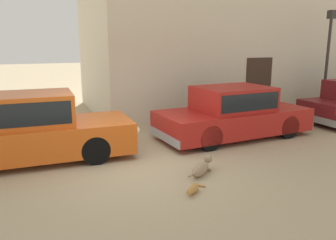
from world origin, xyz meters
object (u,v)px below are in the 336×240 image
object	(u,v)px
parked_sedan_nearest	(25,129)
street_lamp	(328,50)
stray_cat	(193,189)
parked_sedan_second	(233,112)
stray_dog_spotted	(202,167)

from	to	relation	value
parked_sedan_nearest	street_lamp	bearing A→B (deg)	7.74
stray_cat	street_lamp	size ratio (longest dim) A/B	0.14
parked_sedan_second	stray_dog_spotted	bearing A→B (deg)	-137.85
parked_sedan_second	stray_cat	size ratio (longest dim) A/B	8.63
parked_sedan_second	stray_cat	world-z (taller)	parked_sedan_second
stray_dog_spotted	street_lamp	distance (m)	7.79
parked_sedan_nearest	street_lamp	world-z (taller)	street_lamp
parked_sedan_second	stray_dog_spotted	xyz separation A→B (m)	(-2.18, -2.18, -0.56)
parked_sedan_second	stray_cat	xyz separation A→B (m)	(-2.75, -2.91, -0.62)
stray_dog_spotted	street_lamp	size ratio (longest dim) A/B	0.24
parked_sedan_nearest	parked_sedan_second	distance (m)	5.42
parked_sedan_nearest	stray_cat	xyz separation A→B (m)	(2.67, -2.98, -0.67)
parked_sedan_nearest	street_lamp	size ratio (longest dim) A/B	1.31
parked_sedan_nearest	stray_cat	size ratio (longest dim) A/B	9.23
stray_dog_spotted	street_lamp	bearing A→B (deg)	-12.02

